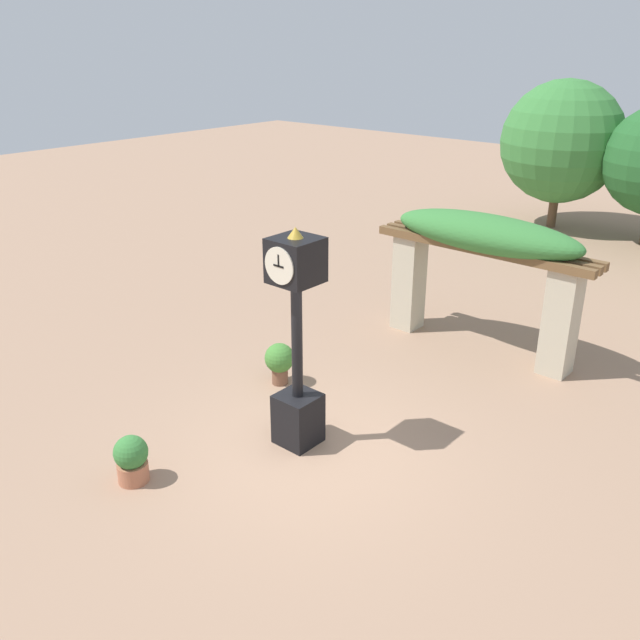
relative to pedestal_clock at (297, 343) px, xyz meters
name	(u,v)px	position (x,y,z in m)	size (l,w,h in m)	color
ground_plane	(313,452)	(0.36, -0.07, -1.63)	(60.00, 60.00, 0.00)	#9E7A60
pedestal_clock	(297,343)	(0.00, 0.00, 0.00)	(0.63, 0.68, 3.34)	black
pergola	(484,252)	(0.36, 4.74, 0.34)	(4.34, 1.12, 2.67)	#BCB299
potted_plant_near_left	(132,459)	(-1.05, -2.22, -1.28)	(0.47, 0.47, 0.70)	#B26B4C
potted_plant_near_right	(280,360)	(-1.50, 1.15, -1.19)	(0.52, 0.52, 0.76)	brown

